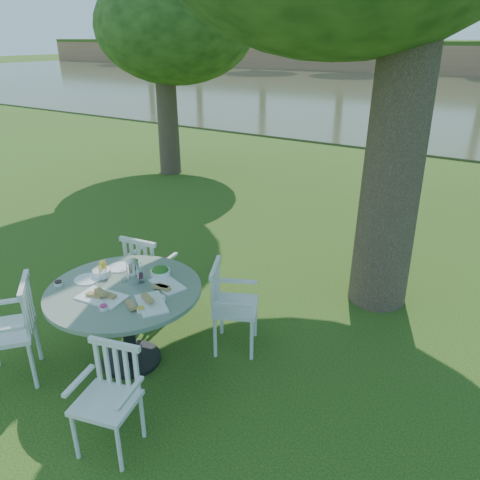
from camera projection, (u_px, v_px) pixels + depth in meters
name	position (u px, v px, depth m)	size (l,w,h in m)	color
ground	(231.00, 315.00, 5.28)	(140.00, 140.00, 0.00)	#1B370B
table	(125.00, 303.00, 4.28)	(1.40, 1.40, 0.80)	black
chair_ne	(227.00, 300.00, 4.56)	(0.58, 0.59, 0.90)	silver
chair_nw	(146.00, 267.00, 5.20)	(0.51, 0.48, 0.90)	silver
chair_sw	(17.00, 323.00, 4.12)	(0.66, 0.66, 0.96)	silver
chair_se	(111.00, 389.00, 3.46)	(0.51, 0.49, 0.84)	silver
tableware	(129.00, 279.00, 4.28)	(1.19, 0.83, 0.23)	white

